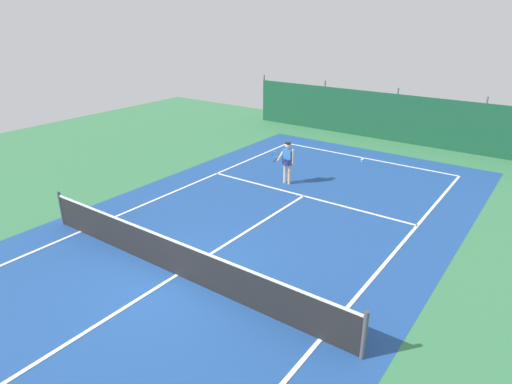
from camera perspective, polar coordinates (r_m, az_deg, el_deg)
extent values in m
plane|color=#387A4C|center=(11.71, -10.04, -10.44)|extent=(36.00, 36.00, 0.00)
cube|color=#1E478C|center=(11.71, -10.04, -10.43)|extent=(11.02, 26.60, 0.01)
cube|color=white|center=(20.93, 13.70, 4.26)|extent=(8.22, 0.10, 0.01)
cube|color=white|center=(14.62, -21.51, -4.71)|extent=(0.10, 23.80, 0.01)
cube|color=white|center=(9.70, 8.29, -18.17)|extent=(0.10, 23.80, 0.01)
cube|color=white|center=(16.24, 6.11, -0.49)|extent=(8.22, 0.10, 0.01)
cube|color=white|center=(11.71, -10.04, -10.40)|extent=(0.10, 12.80, 0.01)
cube|color=white|center=(20.79, 13.54, 4.16)|extent=(0.10, 0.30, 0.01)
cube|color=black|center=(11.47, -10.20, -8.44)|extent=(9.92, 0.03, 0.95)
cube|color=white|center=(11.22, -10.37, -6.25)|extent=(9.92, 0.04, 0.05)
cylinder|color=#47474C|center=(15.12, -23.70, -1.90)|extent=(0.10, 0.10, 1.10)
cylinder|color=#47474C|center=(9.09, 13.73, -17.44)|extent=(0.10, 0.10, 1.10)
cube|color=#14472D|center=(23.88, 17.34, 9.06)|extent=(16.22, 0.06, 2.40)
cylinder|color=#595B60|center=(27.48, 1.03, 12.00)|extent=(0.08, 0.08, 2.70)
cylinder|color=#595B60|center=(25.43, 8.69, 10.91)|extent=(0.08, 0.08, 2.70)
cylinder|color=#595B60|center=(23.90, 17.43, 9.43)|extent=(0.08, 0.08, 2.70)
cylinder|color=#595B60|center=(22.99, 27.02, 7.54)|extent=(0.08, 0.08, 2.70)
cube|color=#234C1E|center=(24.58, 17.64, 7.82)|extent=(14.60, 0.70, 1.10)
cylinder|color=#D8AD8C|center=(17.20, 4.30, 2.33)|extent=(0.12, 0.12, 0.82)
cylinder|color=#D8AD8C|center=(17.30, 3.74, 2.46)|extent=(0.12, 0.12, 0.82)
cylinder|color=navy|center=(17.09, 4.06, 3.94)|extent=(0.40, 0.40, 0.22)
cube|color=#2D6BB7|center=(17.03, 4.08, 4.58)|extent=(0.36, 0.20, 0.56)
sphere|color=#D8AD8C|center=(16.90, 4.12, 5.97)|extent=(0.22, 0.22, 0.22)
cylinder|color=black|center=(16.87, 4.13, 6.26)|extent=(0.23, 0.23, 0.04)
cylinder|color=#D8AD8C|center=(16.90, 4.75, 4.53)|extent=(0.09, 0.09, 0.58)
cylinder|color=#D8AD8C|center=(17.04, 3.21, 4.71)|extent=(0.09, 0.53, 0.41)
cylinder|color=black|center=(16.86, 2.51, 4.13)|extent=(0.03, 0.27, 0.13)
torus|color=teal|center=(16.79, 2.52, 4.85)|extent=(0.30, 0.13, 0.29)
sphere|color=#CCDB33|center=(20.35, 13.39, 3.85)|extent=(0.07, 0.07, 0.07)
cube|color=maroon|center=(27.71, 12.73, 10.23)|extent=(1.84, 4.22, 0.80)
cube|color=#2D333D|center=(27.58, 12.85, 11.61)|extent=(1.55, 1.90, 0.56)
cylinder|color=black|center=(29.31, 12.11, 10.12)|extent=(0.23, 0.64, 0.64)
cylinder|color=black|center=(28.64, 15.41, 9.54)|extent=(0.23, 0.64, 0.64)
cylinder|color=black|center=(27.01, 9.75, 9.27)|extent=(0.23, 0.64, 0.64)
cylinder|color=black|center=(26.28, 13.27, 8.64)|extent=(0.23, 0.64, 0.64)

